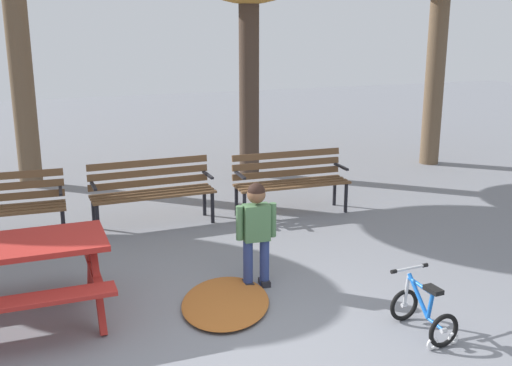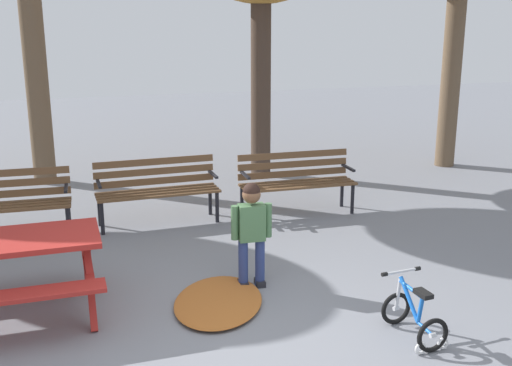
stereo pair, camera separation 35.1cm
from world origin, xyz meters
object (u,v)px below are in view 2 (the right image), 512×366
Objects in this scene: child_standing at (252,226)px; park_bench_left at (157,186)px; kids_bicycle at (414,316)px; park_bench_right at (296,178)px; park_bench_far_left at (3,199)px.

park_bench_left is at bearing 104.14° from child_standing.
kids_bicycle is at bearing -54.80° from child_standing.
park_bench_right is 3.62m from kids_bicycle.
park_bench_far_left is 1.00× the size of park_bench_right.
park_bench_left is 2.78× the size of kids_bicycle.
park_bench_right reaches higher than kids_bicycle.
park_bench_left is at bearing 112.97° from kids_bicycle.
park_bench_far_left is at bearing 133.41° from kids_bicycle.
park_bench_left is at bearing 2.17° from park_bench_far_left.
child_standing reaches higher than kids_bicycle.
park_bench_right is at bearing -1.45° from park_bench_far_left.
child_standing is (-1.32, -2.16, 0.13)m from park_bench_right.
park_bench_left is 1.00× the size of park_bench_right.
park_bench_left is 4.09m from kids_bicycle.
kids_bicycle is (3.49, -3.69, -0.31)m from park_bench_far_left.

